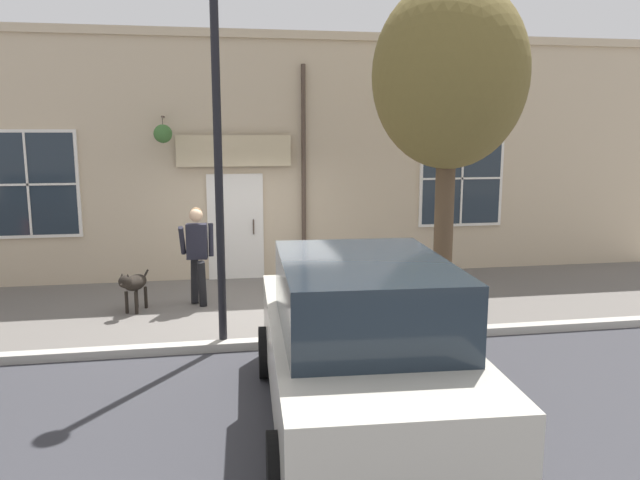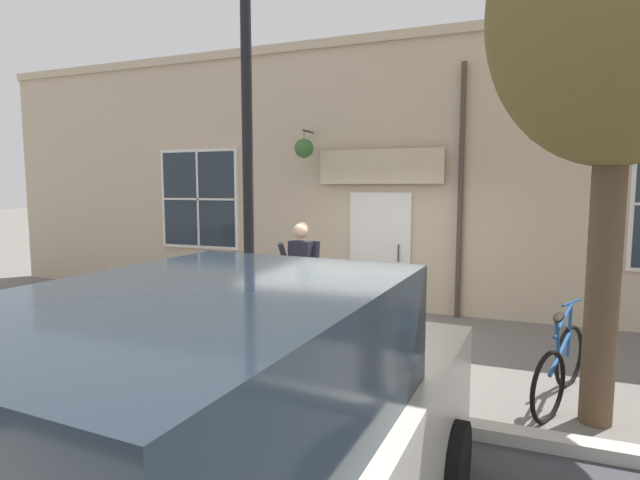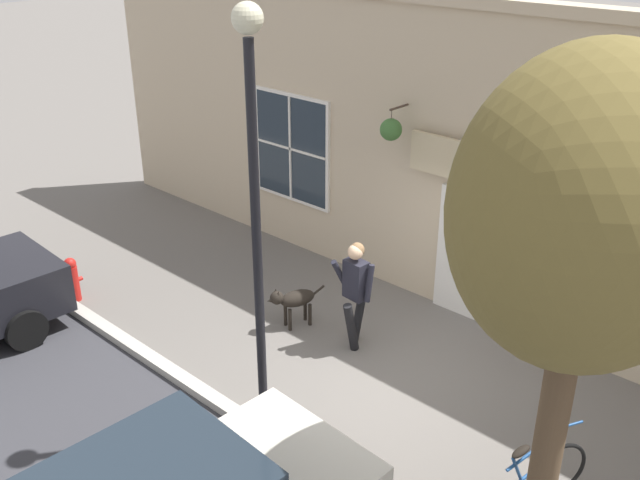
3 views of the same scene
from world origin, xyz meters
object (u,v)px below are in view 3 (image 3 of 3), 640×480
pedestrian_walking (356,285)px  street_lamp (254,179)px  dog_on_leash (294,299)px  fire_hydrant (72,279)px  street_tree_by_curb (591,223)px

pedestrian_walking → street_lamp: 3.21m
dog_on_leash → fire_hydrant: size_ratio=1.21×
pedestrian_walking → street_lamp: bearing=9.4°
pedestrian_walking → fire_hydrant: bearing=-63.9°
street_tree_by_curb → street_lamp: (0.61, -3.37, -0.29)m
street_lamp → fire_hydrant: street_lamp is taller
dog_on_leash → fire_hydrant: fire_hydrant is taller
street_tree_by_curb → fire_hydrant: 8.65m
pedestrian_walking → street_lamp: size_ratio=0.33×
pedestrian_walking → street_tree_by_curb: 4.81m
pedestrian_walking → street_tree_by_curb: street_tree_by_curb is taller
pedestrian_walking → street_lamp: street_lamp is taller
pedestrian_walking → dog_on_leash: 1.19m
dog_on_leash → street_tree_by_curb: street_tree_by_curb is taller
fire_hydrant → street_tree_by_curb: bearing=93.8°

